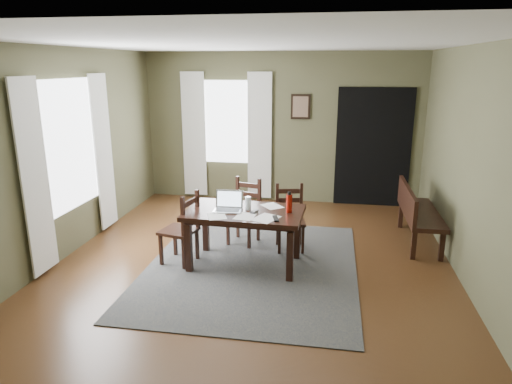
% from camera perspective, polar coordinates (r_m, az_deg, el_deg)
% --- Properties ---
extents(ground, '(5.00, 6.00, 0.01)m').
position_cam_1_polar(ground, '(5.86, -0.49, -9.34)').
color(ground, '#492C16').
extents(room_shell, '(5.02, 6.02, 2.71)m').
position_cam_1_polar(room_shell, '(5.36, -0.54, 8.48)').
color(room_shell, brown).
rests_on(room_shell, ground).
extents(rug, '(2.60, 3.20, 0.01)m').
position_cam_1_polar(rug, '(5.86, -0.50, -9.24)').
color(rug, '#393939').
rests_on(rug, ground).
extents(dining_table, '(1.47, 0.92, 0.72)m').
position_cam_1_polar(dining_table, '(5.67, -1.44, -3.18)').
color(dining_table, black).
rests_on(dining_table, rug).
extents(chair_end, '(0.49, 0.49, 0.94)m').
position_cam_1_polar(chair_end, '(5.86, -9.24, -4.60)').
color(chair_end, black).
rests_on(chair_end, rug).
extents(chair_back_left, '(0.48, 0.49, 0.92)m').
position_cam_1_polar(chair_back_left, '(6.47, -1.43, -2.53)').
color(chair_back_left, black).
rests_on(chair_back_left, rug).
extents(chair_back_right, '(0.46, 0.46, 0.89)m').
position_cam_1_polar(chair_back_right, '(6.27, 4.25, -3.29)').
color(chair_back_right, black).
rests_on(chair_back_right, rug).
extents(bench, '(0.46, 1.44, 0.81)m').
position_cam_1_polar(bench, '(6.84, 19.37, -2.12)').
color(bench, black).
rests_on(bench, ground).
extents(laptop, '(0.35, 0.28, 0.23)m').
position_cam_1_polar(laptop, '(5.66, -3.46, -1.65)').
color(laptop, '#B7B7BC').
rests_on(laptop, dining_table).
extents(computer_mouse, '(0.09, 0.11, 0.03)m').
position_cam_1_polar(computer_mouse, '(5.54, -0.21, -2.48)').
color(computer_mouse, '#3F3F42').
rests_on(computer_mouse, dining_table).
extents(tv_remote, '(0.10, 0.20, 0.02)m').
position_cam_1_polar(tv_remote, '(5.32, 2.47, -3.34)').
color(tv_remote, black).
rests_on(tv_remote, dining_table).
extents(drinking_glass, '(0.10, 0.10, 0.17)m').
position_cam_1_polar(drinking_glass, '(5.65, -0.99, -1.41)').
color(drinking_glass, silver).
rests_on(drinking_glass, dining_table).
extents(water_bottle, '(0.10, 0.10, 0.26)m').
position_cam_1_polar(water_bottle, '(5.55, 4.16, -1.37)').
color(water_bottle, '#B51B0D').
rests_on(water_bottle, dining_table).
extents(paper_a, '(0.30, 0.33, 0.00)m').
position_cam_1_polar(paper_a, '(5.45, -4.92, -3.02)').
color(paper_a, white).
rests_on(paper_a, dining_table).
extents(paper_b, '(0.36, 0.40, 0.00)m').
position_cam_1_polar(paper_b, '(5.36, 1.23, -3.30)').
color(paper_b, white).
rests_on(paper_b, dining_table).
extents(paper_c, '(0.33, 0.34, 0.00)m').
position_cam_1_polar(paper_c, '(5.81, 2.01, -1.77)').
color(paper_c, white).
rests_on(paper_c, dining_table).
extents(paper_e, '(0.26, 0.31, 0.00)m').
position_cam_1_polar(paper_e, '(5.42, -1.38, -3.06)').
color(paper_e, white).
rests_on(paper_e, dining_table).
extents(window_left, '(0.01, 1.30, 1.70)m').
position_cam_1_polar(window_left, '(6.49, -22.30, 5.43)').
color(window_left, white).
rests_on(window_left, ground).
extents(window_back, '(1.00, 0.01, 1.50)m').
position_cam_1_polar(window_back, '(8.49, -3.70, 8.71)').
color(window_back, white).
rests_on(window_back, ground).
extents(curtain_left_near, '(0.03, 0.48, 2.30)m').
position_cam_1_polar(curtain_left_near, '(5.85, -25.94, 1.50)').
color(curtain_left_near, silver).
rests_on(curtain_left_near, ground).
extents(curtain_left_far, '(0.03, 0.48, 2.30)m').
position_cam_1_polar(curtain_left_far, '(7.22, -18.53, 4.69)').
color(curtain_left_far, silver).
rests_on(curtain_left_far, ground).
extents(curtain_back_left, '(0.44, 0.03, 2.30)m').
position_cam_1_polar(curtain_back_left, '(8.65, -7.75, 7.07)').
color(curtain_back_left, silver).
rests_on(curtain_back_left, ground).
extents(curtain_back_right, '(0.44, 0.03, 2.30)m').
position_cam_1_polar(curtain_back_right, '(8.37, 0.45, 6.92)').
color(curtain_back_right, silver).
rests_on(curtain_back_right, ground).
extents(framed_picture, '(0.34, 0.03, 0.44)m').
position_cam_1_polar(framed_picture, '(8.25, 5.59, 10.57)').
color(framed_picture, black).
rests_on(framed_picture, ground).
extents(doorway_back, '(1.30, 0.03, 2.10)m').
position_cam_1_polar(doorway_back, '(8.35, 14.42, 5.37)').
color(doorway_back, black).
rests_on(doorway_back, ground).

